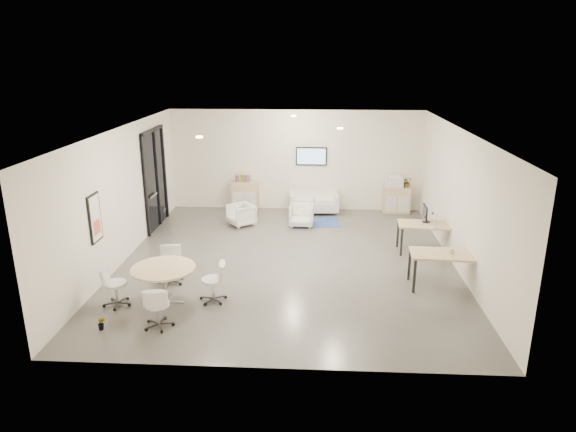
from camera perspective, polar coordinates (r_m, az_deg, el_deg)
The scene contains 21 objects.
room_shell at distance 12.08m, azimuth -0.04°, elevation 1.99°, with size 9.60×10.60×4.80m.
glass_door at distance 15.23m, azimuth -14.55°, elevation 4.32°, with size 0.09×1.90×2.85m.
artwork at distance 11.52m, azimuth -20.66°, elevation -0.23°, with size 0.05×0.54×1.04m.
wall_tv at distance 16.38m, azimuth 2.61°, elevation 6.65°, with size 0.98×0.06×0.58m.
ceiling_spots at distance 12.59m, azimuth -0.74°, elevation 9.97°, with size 3.14×4.14×0.03m.
sideboard_left at distance 16.63m, azimuth -4.83°, elevation 2.23°, with size 0.83×0.43×0.94m.
sideboard_right at distance 16.69m, azimuth 11.96°, elevation 1.79°, with size 0.84×0.41×0.84m.
books at distance 16.49m, azimuth -5.03°, elevation 4.18°, with size 0.48×0.14×0.22m.
printer at distance 16.53m, azimuth 11.68°, elevation 3.79°, with size 0.55×0.47×0.37m.
loveseat at distance 16.37m, azimuth 2.91°, elevation 1.45°, with size 1.56×0.85×0.57m.
blue_rug at distance 15.46m, azimuth 2.86°, elevation -0.70°, with size 1.51×1.01×0.01m, color navy.
armchair_left at distance 15.18m, azimuth -5.23°, elevation 0.25°, with size 0.67×0.63×0.69m, color white.
armchair_right at distance 15.04m, azimuth 1.50°, elevation 0.18°, with size 0.68×0.64×0.70m, color white.
desk_rear at distance 13.43m, azimuth 15.19°, elevation -1.17°, with size 1.49×0.83×0.75m.
desk_front at distance 11.51m, azimuth 17.10°, elevation -4.36°, with size 1.53×0.83×0.78m.
monitor at distance 13.47m, azimuth 15.00°, elevation 0.29°, with size 0.20×0.50×0.44m.
round_table at distance 10.60m, azimuth -13.67°, elevation -5.98°, with size 1.28×1.28×0.78m.
meeting_chairs at distance 10.72m, azimuth -13.56°, elevation -7.38°, with size 2.56×2.56×0.82m.
plant_cabinet at distance 16.60m, azimuth 13.06°, elevation 3.60°, with size 0.30×0.33×0.26m, color #3F7F3F.
plant_floor at distance 10.21m, azimuth -19.97°, elevation -11.52°, with size 0.15×0.26×0.12m, color #3F7F3F.
cup at distance 11.48m, azimuth 17.74°, elevation -3.76°, with size 0.11×0.09×0.11m, color white.
Camera 1 is at (0.66, -11.62, 4.83)m, focal length 32.00 mm.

